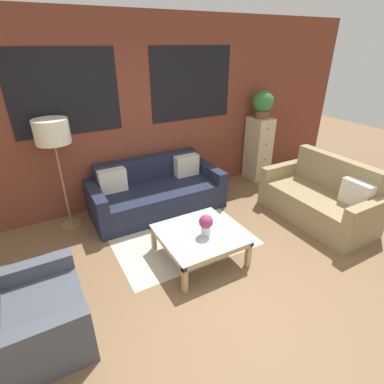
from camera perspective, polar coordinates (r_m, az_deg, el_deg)
name	(u,v)px	position (r m, az deg, el deg)	size (l,w,h in m)	color
ground_plane	(223,288)	(3.45, 5.88, -17.67)	(16.00, 16.00, 0.00)	brown
wall_back_brick	(136,115)	(4.76, -10.65, 14.25)	(8.40, 0.09, 2.80)	brown
rug	(177,232)	(4.25, -2.89, -7.68)	(1.81, 1.60, 0.00)	beige
couch_dark	(156,193)	(4.72, -6.78, -0.18)	(2.02, 0.88, 0.78)	#1E2338
settee_vintage	(320,200)	(4.81, 23.18, -1.39)	(0.80, 1.63, 0.92)	#99845B
armchair_corner	(32,318)	(3.11, -28.24, -20.44)	(0.80, 0.93, 0.84)	#474C56
coffee_table	(199,236)	(3.63, 1.37, -8.46)	(0.92, 0.92, 0.36)	silver
floor_lamp	(52,135)	(4.24, -25.04, 9.80)	(0.44, 0.44, 1.55)	olive
drawer_cabinet	(258,149)	(5.85, 12.48, 8.03)	(0.36, 0.44, 1.17)	#C6B793
potted_plant	(263,103)	(5.65, 13.34, 16.11)	(0.37, 0.37, 0.47)	brown
flower_vase	(206,224)	(3.49, 2.66, -6.09)	(0.16, 0.16, 0.27)	silver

